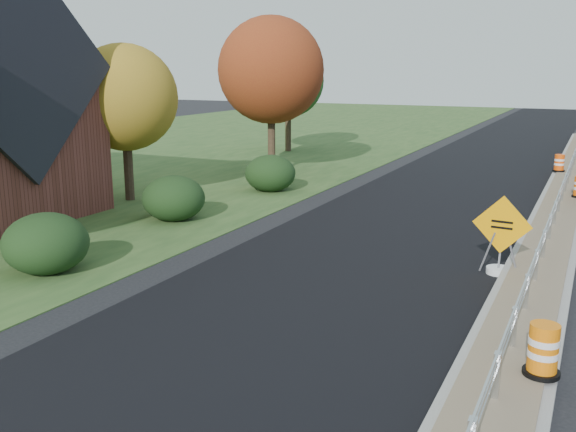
% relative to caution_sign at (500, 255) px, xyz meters
% --- Properties ---
extents(ground, '(140.00, 140.00, 0.00)m').
position_rel_caution_sign_xyz_m(ground, '(0.90, 1.24, -0.50)').
color(ground, black).
rests_on(ground, ground).
extents(grass_verge_near, '(30.00, 120.00, 0.03)m').
position_rel_caution_sign_xyz_m(grass_verge_near, '(-23.10, 11.24, -0.49)').
color(grass_verge_near, '#2B4A1F').
rests_on(grass_verge_near, ground).
extents(milled_overlay, '(7.20, 120.00, 0.01)m').
position_rel_caution_sign_xyz_m(milled_overlay, '(-3.50, 11.24, -0.50)').
color(milled_overlay, black).
rests_on(milled_overlay, ground).
extents(median, '(1.60, 55.00, 0.23)m').
position_rel_caution_sign_xyz_m(median, '(0.90, 9.24, -0.39)').
color(median, gray).
rests_on(median, ground).
extents(guardrail, '(0.10, 46.15, 0.72)m').
position_rel_caution_sign_xyz_m(guardrail, '(0.90, 10.24, 0.23)').
color(guardrail, silver).
rests_on(guardrail, median).
extents(hedge_south, '(2.09, 2.09, 1.52)m').
position_rel_caution_sign_xyz_m(hedge_south, '(-10.10, -4.76, 0.26)').
color(hedge_south, black).
rests_on(hedge_south, ground).
extents(hedge_mid, '(2.09, 2.09, 1.52)m').
position_rel_caution_sign_xyz_m(hedge_mid, '(-10.60, 1.24, 0.26)').
color(hedge_mid, black).
rests_on(hedge_mid, ground).
extents(hedge_north, '(2.09, 2.09, 1.52)m').
position_rel_caution_sign_xyz_m(hedge_north, '(-10.10, 7.24, 0.26)').
color(hedge_north, black).
rests_on(hedge_north, ground).
extents(tree_near_yellow, '(3.96, 3.96, 5.88)m').
position_rel_caution_sign_xyz_m(tree_near_yellow, '(-14.10, 3.24, 3.38)').
color(tree_near_yellow, '#473523').
rests_on(tree_near_yellow, ground).
extents(tree_near_red, '(4.95, 4.95, 7.35)m').
position_rel_caution_sign_xyz_m(tree_near_red, '(-12.10, 11.24, 4.36)').
color(tree_near_red, '#473523').
rests_on(tree_near_red, ground).
extents(tree_near_back, '(4.29, 4.29, 6.37)m').
position_rel_caution_sign_xyz_m(tree_near_back, '(-15.10, 19.24, 3.71)').
color(tree_near_back, '#473523').
rests_on(tree_near_back, ground).
extents(caution_sign, '(1.43, 0.60, 1.97)m').
position_rel_caution_sign_xyz_m(caution_sign, '(0.00, 0.00, 0.00)').
color(caution_sign, white).
rests_on(caution_sign, ground).
extents(barrel_median_near, '(0.58, 0.58, 0.85)m').
position_rel_caution_sign_xyz_m(barrel_median_near, '(1.45, -5.72, 0.13)').
color(barrel_median_near, black).
rests_on(barrel_median_near, median).
extents(barrel_median_far, '(0.55, 0.55, 0.80)m').
position_rel_caution_sign_xyz_m(barrel_median_far, '(0.35, 16.50, 0.11)').
color(barrel_median_far, black).
rests_on(barrel_median_far, median).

